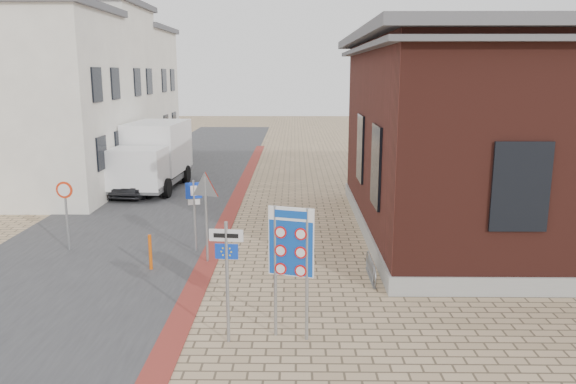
% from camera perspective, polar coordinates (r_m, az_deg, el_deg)
% --- Properties ---
extents(ground, '(120.00, 120.00, 0.00)m').
position_cam_1_polar(ground, '(13.46, -1.84, -12.04)').
color(ground, tan).
rests_on(ground, ground).
extents(road_strip, '(7.00, 60.00, 0.02)m').
position_cam_1_polar(road_strip, '(28.47, -11.65, 0.71)').
color(road_strip, '#38383A').
rests_on(road_strip, ground).
extents(curb_strip, '(0.60, 40.00, 0.02)m').
position_cam_1_polar(curb_strip, '(23.08, -5.74, -1.72)').
color(curb_strip, maroon).
rests_on(curb_strip, ground).
extents(brick_building, '(13.00, 13.00, 6.80)m').
position_cam_1_polar(brick_building, '(21.13, 24.30, 5.55)').
color(brick_building, gray).
rests_on(brick_building, ground).
extents(townhouse_near, '(7.40, 6.40, 8.30)m').
position_cam_1_polar(townhouse_near, '(26.91, -25.04, 8.13)').
color(townhouse_near, silver).
rests_on(townhouse_near, ground).
extents(townhouse_mid, '(7.40, 6.40, 9.10)m').
position_cam_1_polar(townhouse_mid, '(32.41, -20.54, 9.68)').
color(townhouse_mid, silver).
rests_on(townhouse_mid, ground).
extents(townhouse_far, '(7.40, 6.40, 8.30)m').
position_cam_1_polar(townhouse_far, '(38.09, -17.25, 9.55)').
color(townhouse_far, silver).
rests_on(townhouse_far, ground).
extents(bike_rack, '(0.08, 1.80, 0.60)m').
position_cam_1_polar(bike_rack, '(15.53, 8.42, -7.76)').
color(bike_rack, slate).
rests_on(bike_rack, ground).
extents(sedan, '(1.76, 4.00, 1.28)m').
position_cam_1_polar(sedan, '(26.50, -14.81, 1.11)').
color(sedan, black).
rests_on(sedan, ground).
extents(box_truck, '(2.84, 6.12, 3.13)m').
position_cam_1_polar(box_truck, '(27.54, -13.53, 3.65)').
color(box_truck, slate).
rests_on(box_truck, ground).
extents(border_sign, '(0.94, 0.32, 2.84)m').
position_cam_1_polar(border_sign, '(11.51, 0.32, -5.40)').
color(border_sign, gray).
rests_on(border_sign, ground).
extents(essen_sign, '(0.70, 0.11, 2.58)m').
position_cam_1_polar(essen_sign, '(11.50, -6.23, -7.17)').
color(essen_sign, gray).
rests_on(essen_sign, ground).
extents(parking_sign, '(0.49, 0.19, 2.26)m').
position_cam_1_polar(parking_sign, '(17.51, -9.52, -1.21)').
color(parking_sign, gray).
rests_on(parking_sign, ground).
extents(yield_sign, '(0.91, 0.37, 2.65)m').
position_cam_1_polar(yield_sign, '(16.35, -8.38, -0.28)').
color(yield_sign, gray).
rests_on(yield_sign, ground).
extents(speed_sign, '(0.52, 0.07, 2.22)m').
position_cam_1_polar(speed_sign, '(18.63, -21.64, -1.25)').
color(speed_sign, gray).
rests_on(speed_sign, ground).
extents(bollard, '(0.12, 0.12, 1.03)m').
position_cam_1_polar(bollard, '(16.38, -13.81, -5.98)').
color(bollard, '#D8540B').
rests_on(bollard, ground).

